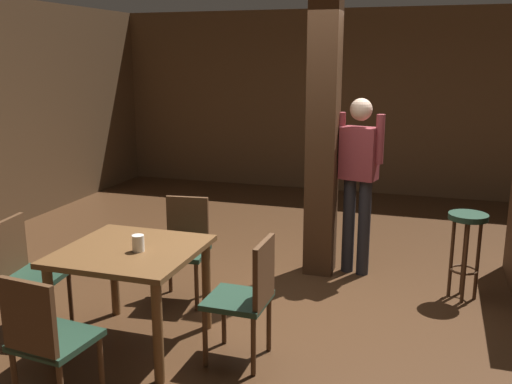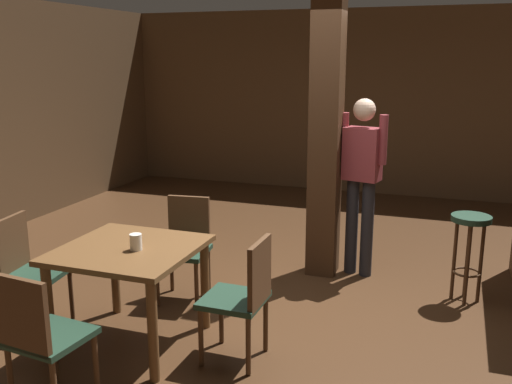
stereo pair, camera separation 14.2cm
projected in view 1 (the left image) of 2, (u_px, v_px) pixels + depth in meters
ground_plane at (290, 306)px, 4.92m from camera, size 10.80×10.80×0.00m
wall_back at (364, 103)px, 8.77m from camera, size 8.00×0.10×2.80m
pillar at (323, 132)px, 5.39m from camera, size 0.28×0.28×2.80m
dining_table at (132, 265)px, 4.12m from camera, size 0.96×0.96×0.76m
chair_west at (26, 269)px, 4.39m from camera, size 0.47×0.47×0.89m
chair_south at (46, 337)px, 3.32m from camera, size 0.46×0.46×0.89m
chair_north at (184, 243)px, 4.98m from camera, size 0.47×0.47×0.89m
chair_east at (248, 294)px, 3.92m from camera, size 0.43×0.43×0.89m
napkin_cup at (138, 243)px, 4.02m from camera, size 0.09×0.09×0.12m
standing_person at (358, 174)px, 5.45m from camera, size 0.47×0.27×1.72m
bar_stool_near at (467, 236)px, 4.96m from camera, size 0.33×0.33×0.78m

